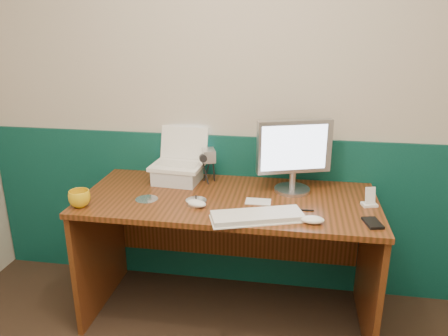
% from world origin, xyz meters
% --- Properties ---
extents(back_wall, '(3.50, 0.04, 2.50)m').
position_xyz_m(back_wall, '(0.00, 1.75, 1.25)').
color(back_wall, '#BCB19F').
rests_on(back_wall, ground).
extents(wainscot, '(3.48, 0.02, 1.00)m').
position_xyz_m(wainscot, '(0.00, 1.74, 0.50)').
color(wainscot, '#083735').
rests_on(wainscot, ground).
extents(desk, '(1.60, 0.70, 0.75)m').
position_xyz_m(desk, '(-0.11, 1.38, 0.38)').
color(desk, '#3E220B').
rests_on(desk, ground).
extents(laptop_riser, '(0.27, 0.24, 0.09)m').
position_xyz_m(laptop_riser, '(-0.45, 1.57, 0.79)').
color(laptop_riser, silver).
rests_on(laptop_riser, desk).
extents(laptop, '(0.31, 0.25, 0.25)m').
position_xyz_m(laptop, '(-0.45, 1.57, 0.96)').
color(laptop, white).
rests_on(laptop, laptop_riser).
extents(monitor, '(0.43, 0.24, 0.41)m').
position_xyz_m(monitor, '(0.23, 1.53, 0.96)').
color(monitor, '#ACABB0').
rests_on(monitor, desk).
extents(keyboard, '(0.47, 0.28, 0.03)m').
position_xyz_m(keyboard, '(0.07, 1.13, 0.76)').
color(keyboard, white).
rests_on(keyboard, desk).
extents(mouse_right, '(0.11, 0.07, 0.04)m').
position_xyz_m(mouse_right, '(0.33, 1.13, 0.77)').
color(mouse_right, white).
rests_on(mouse_right, desk).
extents(mouse_left, '(0.12, 0.10, 0.04)m').
position_xyz_m(mouse_left, '(-0.26, 1.23, 0.77)').
color(mouse_left, white).
rests_on(mouse_left, desk).
extents(mug, '(0.14, 0.14, 0.09)m').
position_xyz_m(mug, '(-0.85, 1.14, 0.79)').
color(mug, gold).
rests_on(mug, desk).
extents(camcorder, '(0.14, 0.17, 0.22)m').
position_xyz_m(camcorder, '(-0.26, 1.60, 0.86)').
color(camcorder, '#B2B2B7').
rests_on(camcorder, desk).
extents(cd_spindle, '(0.11, 0.11, 0.02)m').
position_xyz_m(cd_spindle, '(-0.26, 1.26, 0.76)').
color(cd_spindle, silver).
rests_on(cd_spindle, desk).
extents(cd_loose_a, '(0.12, 0.12, 0.00)m').
position_xyz_m(cd_loose_a, '(-0.54, 1.28, 0.75)').
color(cd_loose_a, '#AFB7BF').
rests_on(cd_loose_a, desk).
extents(pen, '(0.15, 0.01, 0.01)m').
position_xyz_m(pen, '(0.27, 1.27, 0.75)').
color(pen, black).
rests_on(pen, desk).
extents(papers, '(0.13, 0.09, 0.00)m').
position_xyz_m(papers, '(0.06, 1.34, 0.75)').
color(papers, silver).
rests_on(papers, desk).
extents(dock, '(0.09, 0.07, 0.01)m').
position_xyz_m(dock, '(0.63, 1.39, 0.76)').
color(dock, white).
rests_on(dock, desk).
extents(music_player, '(0.06, 0.04, 0.09)m').
position_xyz_m(music_player, '(0.63, 1.39, 0.81)').
color(music_player, white).
rests_on(music_player, dock).
extents(pda, '(0.09, 0.13, 0.01)m').
position_xyz_m(pda, '(0.61, 1.17, 0.76)').
color(pda, black).
rests_on(pda, desk).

